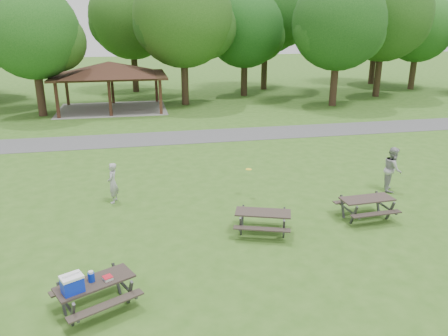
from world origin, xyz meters
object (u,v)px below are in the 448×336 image
frisbee_thrower (113,183)px  picnic_table_near (88,286)px  picnic_table_middle (263,217)px  frisbee_catcher (392,169)px

frisbee_thrower → picnic_table_near: bearing=11.3°
picnic_table_near → picnic_table_middle: bearing=31.1°
frisbee_thrower → frisbee_catcher: (11.30, -1.03, 0.13)m
picnic_table_near → frisbee_catcher: (11.64, 5.87, 0.19)m
picnic_table_middle → frisbee_thrower: bearing=143.2°
picnic_table_near → frisbee_thrower: bearing=87.1°
picnic_table_middle → picnic_table_near: bearing=-148.9°
picnic_table_near → frisbee_thrower: frisbee_thrower is taller
picnic_table_near → frisbee_catcher: frisbee_catcher is taller
frisbee_thrower → frisbee_catcher: frisbee_catcher is taller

